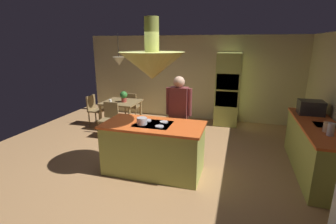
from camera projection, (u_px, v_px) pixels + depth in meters
ground at (157, 166)px, 4.85m from camera, size 8.16×8.16×0.00m
wall_back at (193, 78)px, 7.70m from camera, size 6.80×0.10×2.55m
kitchen_island at (154, 148)px, 4.54m from camera, size 1.81×0.91×0.95m
counter_run_right at (315, 148)px, 4.51m from camera, size 0.73×2.32×0.93m
oven_tower at (227, 90)px, 7.09m from camera, size 0.66×0.62×2.06m
dining_table at (121, 105)px, 6.89m from camera, size 0.97×0.90×0.76m
person_at_island at (179, 112)px, 4.99m from camera, size 0.53×0.23×1.70m
range_hood at (152, 64)px, 4.13m from camera, size 1.10×1.10×1.00m
pendant_light_over_table at (119, 61)px, 6.57m from camera, size 0.32×0.32×0.82m
chair_facing_island at (110, 117)px, 6.31m from camera, size 0.40×0.40×0.87m
chair_by_back_wall at (132, 105)px, 7.55m from camera, size 0.40×0.40×0.87m
chair_at_corner at (94, 108)px, 7.17m from camera, size 0.40×0.40×0.87m
potted_plant_on_table at (124, 96)px, 6.76m from camera, size 0.20×0.20×0.30m
cup_on_table at (110, 101)px, 6.70m from camera, size 0.07×0.07×0.09m
canister_flour at (331, 129)px, 3.83m from camera, size 0.10×0.10×0.20m
canister_sugar at (327, 127)px, 4.00m from camera, size 0.12×0.12×0.16m
microwave_on_counter at (311, 107)px, 4.98m from camera, size 0.46×0.36×0.28m
cooking_pot_on_cooktop at (142, 121)px, 4.32m from camera, size 0.18×0.18×0.12m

